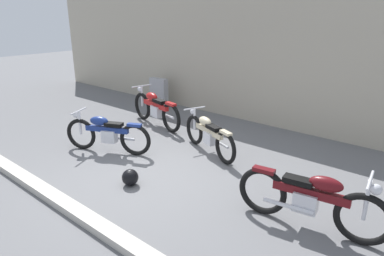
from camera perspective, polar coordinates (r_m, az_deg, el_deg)
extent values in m
plane|color=slate|center=(6.56, -7.12, -7.64)|extent=(40.00, 40.00, 0.00)
cube|color=#B2A893|center=(9.32, 12.19, 11.20)|extent=(18.00, 0.30, 3.48)
cube|color=#B7B2A8|center=(5.72, -19.41, -12.25)|extent=(18.00, 0.24, 0.12)
cube|color=#9E9EA3|center=(11.00, -5.47, 5.82)|extent=(0.63, 0.23, 0.90)
sphere|color=black|center=(6.19, -10.14, -8.00)|extent=(0.29, 0.29, 0.29)
torus|color=black|center=(7.86, 0.41, -0.28)|extent=(0.66, 0.31, 0.67)
torus|color=black|center=(6.87, 5.52, -3.25)|extent=(0.66, 0.31, 0.67)
cube|color=silver|center=(7.31, 2.98, -1.64)|extent=(0.34, 0.28, 0.26)
cube|color=beige|center=(7.30, 2.81, -0.45)|extent=(0.92, 0.42, 0.11)
ellipsoid|color=beige|center=(7.38, 2.16, 1.14)|extent=(0.44, 0.31, 0.18)
cube|color=black|center=(7.13, 3.53, 0.07)|extent=(0.40, 0.28, 0.07)
cube|color=beige|center=(6.76, 5.60, -0.79)|extent=(0.32, 0.21, 0.06)
cylinder|color=silver|center=(7.78, 0.41, 1.48)|extent=(0.05, 0.05, 0.51)
cylinder|color=silver|center=(7.71, 0.42, 3.28)|extent=(0.22, 0.51, 0.03)
sphere|color=silver|center=(7.80, 0.15, 2.75)|extent=(0.13, 0.13, 0.13)
cylinder|color=silver|center=(7.25, 4.49, -2.42)|extent=(0.62, 0.28, 0.06)
torus|color=black|center=(5.08, 26.31, -13.32)|extent=(0.74, 0.19, 0.74)
torus|color=black|center=(5.32, 11.50, -10.14)|extent=(0.74, 0.19, 0.74)
cube|color=silver|center=(5.16, 18.17, -11.48)|extent=(0.35, 0.24, 0.28)
cube|color=#590F14|center=(5.07, 18.91, -10.01)|extent=(1.04, 0.24, 0.12)
ellipsoid|color=#590F14|center=(4.96, 21.18, -8.59)|extent=(0.47, 0.26, 0.20)
cube|color=black|center=(5.04, 17.06, -8.27)|extent=(0.43, 0.24, 0.08)
cube|color=#590F14|center=(5.16, 11.74, -6.80)|extent=(0.34, 0.16, 0.06)
cylinder|color=silver|center=(4.95, 26.78, -10.57)|extent=(0.06, 0.06, 0.56)
cylinder|color=silver|center=(4.83, 27.26, -7.68)|extent=(0.12, 0.59, 0.04)
sphere|color=silver|center=(4.87, 28.03, -8.92)|extent=(0.14, 0.14, 0.14)
cylinder|color=silver|center=(5.13, 15.51, -12.28)|extent=(0.71, 0.16, 0.06)
torus|color=black|center=(9.75, -8.15, 3.59)|extent=(0.76, 0.24, 0.76)
torus|color=black|center=(8.61, -3.47, 1.70)|extent=(0.76, 0.24, 0.76)
cube|color=silver|center=(9.13, -5.79, 2.76)|extent=(0.37, 0.27, 0.29)
cube|color=#B21919|center=(9.13, -6.00, 3.83)|extent=(1.06, 0.32, 0.12)
ellipsoid|color=#B21919|center=(9.23, -6.65, 5.17)|extent=(0.49, 0.29, 0.21)
cube|color=black|center=(8.94, -5.39, 4.42)|extent=(0.44, 0.27, 0.08)
cube|color=#B21919|center=(8.52, -3.52, 3.96)|extent=(0.35, 0.19, 0.06)
cylinder|color=silver|center=(9.68, -8.23, 5.21)|extent=(0.06, 0.06, 0.57)
cylinder|color=silver|center=(9.62, -8.31, 6.86)|extent=(0.16, 0.60, 0.04)
sphere|color=silver|center=(9.71, -8.52, 6.34)|extent=(0.14, 0.14, 0.14)
cylinder|color=silver|center=(9.04, -4.40, 2.17)|extent=(0.72, 0.21, 0.06)
torus|color=black|center=(7.93, -17.77, -0.95)|extent=(0.67, 0.37, 0.69)
torus|color=black|center=(7.32, -9.33, -1.92)|extent=(0.67, 0.37, 0.69)
cube|color=silver|center=(7.58, -13.41, -1.32)|extent=(0.36, 0.30, 0.27)
cube|color=navy|center=(7.55, -13.82, -0.20)|extent=(0.93, 0.49, 0.11)
ellipsoid|color=navy|center=(7.58, -15.04, 1.14)|extent=(0.46, 0.35, 0.19)
cube|color=black|center=(7.43, -12.74, 0.58)|extent=(0.42, 0.31, 0.08)
cube|color=navy|center=(7.22, -9.46, 0.49)|extent=(0.32, 0.23, 0.06)
cylinder|color=silver|center=(7.85, -17.96, 0.85)|extent=(0.05, 0.05, 0.52)
cylinder|color=silver|center=(7.78, -18.15, 2.68)|extent=(0.26, 0.52, 0.03)
sphere|color=silver|center=(7.85, -18.54, 2.05)|extent=(0.13, 0.13, 0.13)
cylinder|color=silver|center=(7.61, -11.71, -1.65)|extent=(0.63, 0.33, 0.06)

